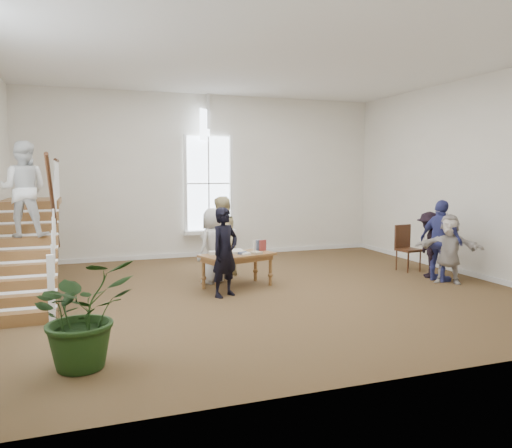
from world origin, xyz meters
name	(u,v)px	position (x,y,z in m)	size (l,w,h in m)	color
ground	(263,291)	(0.00, 0.00, 0.00)	(10.00, 10.00, 0.00)	#4A351D
room_shell	(210,242)	(0.00, 4.39, 0.40)	(10.49, 10.00, 10.00)	silver
staircase	(25,213)	(-4.34, 0.75, 1.62)	(1.10, 4.10, 2.92)	brown
library_table	(237,257)	(-0.38, 0.53, 0.62)	(1.64, 1.13, 0.76)	brown
police_officer	(225,252)	(-0.83, -0.14, 0.85)	(0.62, 0.41, 1.71)	black
elderly_woman	(213,245)	(-0.73, 1.11, 0.80)	(0.79, 0.51, 1.61)	beige
person_yellow	(221,237)	(-0.43, 1.61, 0.91)	(0.89, 0.69, 1.83)	#CAB67E
woman_cluster_a	(441,241)	(3.95, -0.41, 0.89)	(1.04, 0.43, 1.78)	#373C84
woman_cluster_b	(429,245)	(4.00, 0.04, 0.74)	(0.96, 0.55, 1.48)	black
woman_cluster_c	(449,249)	(4.00, -0.61, 0.74)	(1.38, 0.44, 1.49)	beige
floor_plant	(83,313)	(-3.40, -2.92, 0.67)	(1.21, 1.05, 1.34)	black
side_chair	(406,245)	(3.99, 0.87, 0.62)	(0.53, 0.53, 1.10)	#39230F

